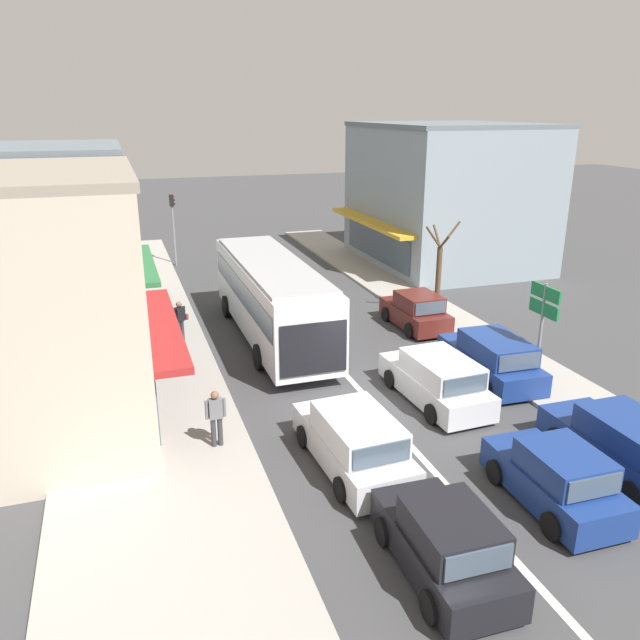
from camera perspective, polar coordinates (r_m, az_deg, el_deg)
The scene contains 20 objects.
ground_plane at distance 20.08m, azimuth 4.73°, elevation -7.56°, with size 140.00×140.00×0.00m, color #3F3F42.
lane_centre_line at distance 23.48m, azimuth 0.94°, elevation -3.44°, with size 0.20×28.00×0.01m, color silver.
sidewalk_left at distance 24.18m, azimuth -16.12°, elevation -3.38°, with size 5.20×44.00×0.14m, color #A39E96.
kerb_right at distance 27.64m, azimuth 11.78°, elevation -0.24°, with size 2.80×44.00×0.12m, color #A39E96.
shopfront_corner_near at distance 19.20m, azimuth -26.51°, elevation 1.03°, with size 8.13×8.08×7.38m.
shopfront_mid_block at distance 27.14m, azimuth -24.44°, elevation 6.28°, with size 7.91×7.68×7.57m.
building_right_far at distance 38.10m, azimuth 11.42°, elevation 11.15°, with size 9.69×10.97×8.10m.
city_bus at distance 24.89m, azimuth -4.46°, elevation 2.39°, with size 2.80×10.87×3.23m.
hatchback_adjacent_lane_lead at distance 13.36m, azimuth 11.39°, elevation -19.45°, with size 1.88×3.73×1.54m.
hatchback_queue_far_back at distance 15.99m, azimuth 20.77°, elevation -13.39°, with size 1.87×3.73×1.54m.
wagon_queue_gap_filler at distance 20.14m, azimuth 10.62°, elevation -5.42°, with size 2.08×4.57×1.58m.
wagon_behind_bus_mid at distance 16.39m, azimuth 3.14°, elevation -11.06°, with size 2.10×4.58×1.58m.
parked_wagon_kerb_front at distance 17.96m, azimuth 26.06°, elevation -10.29°, with size 1.98×4.52×1.58m.
parked_wagon_kerb_second at distance 22.23m, azimuth 15.46°, elevation -3.41°, with size 2.06×4.56×1.58m.
parked_hatchback_kerb_third at distance 26.73m, azimuth 8.78°, elevation 0.76°, with size 1.88×3.73×1.54m.
traffic_light_downstreet at distance 37.66m, azimuth -13.30°, elevation 9.10°, with size 0.33×0.24×4.20m.
directional_road_sign at distance 21.39m, azimuth 19.77°, elevation 0.84°, with size 0.10×1.40×3.60m.
street_tree_right at distance 28.11m, azimuth 10.80°, elevation 4.24°, with size 1.68×1.47×4.24m.
pedestrian_with_handbag_near at distance 25.03m, azimuth -12.67°, elevation 0.11°, with size 0.60×0.51×1.63m.
pedestrian_browsing_midblock at distance 17.20m, azimuth -9.50°, elevation -8.57°, with size 0.57×0.23×1.63m.
Camera 1 is at (-7.19, -16.50, 8.91)m, focal length 35.00 mm.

